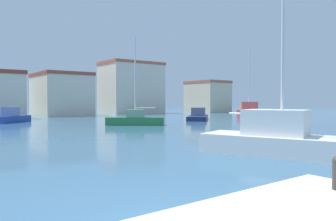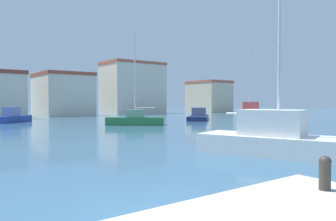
% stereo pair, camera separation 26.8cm
% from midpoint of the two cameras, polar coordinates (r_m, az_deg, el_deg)
% --- Properties ---
extents(water, '(160.00, 160.00, 0.00)m').
position_cam_midpoint_polar(water, '(30.92, 0.97, -2.57)').
color(water, '#38607F').
rests_on(water, ground).
extents(mooring_bollard, '(0.19, 0.19, 0.55)m').
position_cam_midpoint_polar(mooring_bollard, '(5.90, 26.83, -9.42)').
color(mooring_bollard, '#38332D').
rests_on(mooring_bollard, pier_quay).
extents(sailboat_green_distant_north, '(5.04, 4.55, 8.34)m').
position_cam_midpoint_polar(sailboat_green_distant_north, '(31.20, -5.51, -1.50)').
color(sailboat_green_distant_north, '#28703D').
rests_on(sailboat_green_distant_north, water).
extents(motorboat_blue_outer_mooring, '(4.29, 4.09, 1.67)m').
position_cam_midpoint_polar(motorboat_blue_outer_mooring, '(38.46, -25.21, -1.03)').
color(motorboat_blue_outer_mooring, '#233D93').
rests_on(motorboat_blue_outer_mooring, water).
extents(sailboat_white_far_left, '(4.43, 7.00, 8.87)m').
position_cam_midpoint_polar(sailboat_white_far_left, '(14.63, 18.88, -4.64)').
color(sailboat_white_far_left, white).
rests_on(sailboat_white_far_left, water).
extents(motorboat_navy_near_pier, '(6.63, 6.60, 1.48)m').
position_cam_midpoint_polar(motorboat_navy_near_pier, '(40.32, 5.52, -0.95)').
color(motorboat_navy_near_pier, '#19234C').
rests_on(motorboat_navy_near_pier, water).
extents(sailboat_red_inner_mooring, '(7.69, 7.84, 9.75)m').
position_cam_midpoint_polar(sailboat_red_inner_mooring, '(46.62, 14.16, -0.29)').
color(sailboat_red_inner_mooring, '#B22823').
rests_on(sailboat_red_inner_mooring, water).
extents(warehouse_block, '(7.43, 10.19, 6.70)m').
position_cam_midpoint_polar(warehouse_block, '(55.24, -17.78, 2.70)').
color(warehouse_block, beige).
rests_on(warehouse_block, ground).
extents(waterfront_apartments, '(10.33, 7.52, 9.33)m').
position_cam_midpoint_polar(waterfront_apartments, '(60.65, -6.07, 3.92)').
color(waterfront_apartments, beige).
rests_on(waterfront_apartments, ground).
extents(yacht_club, '(6.17, 8.10, 6.34)m').
position_cam_midpoint_polar(yacht_club, '(67.49, 7.21, 2.42)').
color(yacht_club, beige).
rests_on(yacht_club, ground).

